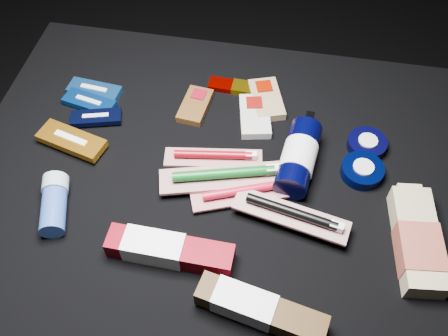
% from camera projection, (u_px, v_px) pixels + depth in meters
% --- Properties ---
extents(ground, '(3.00, 3.00, 0.00)m').
position_uv_depth(ground, '(218.00, 267.00, 1.28)').
color(ground, black).
rests_on(ground, ground).
extents(cloth_table, '(0.98, 0.78, 0.40)m').
position_uv_depth(cloth_table, '(217.00, 229.00, 1.11)').
color(cloth_table, black).
rests_on(cloth_table, ground).
extents(luna_bar_0, '(0.12, 0.05, 0.02)m').
position_uv_depth(luna_bar_0, '(94.00, 90.00, 1.08)').
color(luna_bar_0, '#1D5AA8').
rests_on(luna_bar_0, cloth_table).
extents(luna_bar_1, '(0.12, 0.06, 0.01)m').
position_uv_depth(luna_bar_1, '(89.00, 102.00, 1.06)').
color(luna_bar_1, '#0B419C').
rests_on(luna_bar_1, cloth_table).
extents(luna_bar_2, '(0.11, 0.06, 0.01)m').
position_uv_depth(luna_bar_2, '(96.00, 117.00, 1.03)').
color(luna_bar_2, black).
rests_on(luna_bar_2, cloth_table).
extents(luna_bar_3, '(0.15, 0.08, 0.02)m').
position_uv_depth(luna_bar_3, '(72.00, 140.00, 0.99)').
color(luna_bar_3, orange).
rests_on(luna_bar_3, cloth_table).
extents(clif_bar_0, '(0.06, 0.10, 0.02)m').
position_uv_depth(clif_bar_0, '(196.00, 104.00, 1.06)').
color(clif_bar_0, '#503013').
rests_on(clif_bar_0, cloth_table).
extents(clif_bar_1, '(0.08, 0.12, 0.02)m').
position_uv_depth(clif_bar_1, '(255.00, 114.00, 1.04)').
color(clif_bar_1, '#B3B2AB').
rests_on(clif_bar_1, cloth_table).
extents(clif_bar_2, '(0.09, 0.13, 0.02)m').
position_uv_depth(clif_bar_2, '(266.00, 98.00, 1.07)').
color(clif_bar_2, '#937754').
rests_on(clif_bar_2, cloth_table).
extents(power_bar, '(0.11, 0.04, 0.01)m').
position_uv_depth(power_bar, '(237.00, 87.00, 1.09)').
color(power_bar, '#820200').
rests_on(power_bar, cloth_table).
extents(lotion_bottle, '(0.08, 0.20, 0.06)m').
position_uv_depth(lotion_bottle, '(299.00, 157.00, 0.94)').
color(lotion_bottle, black).
rests_on(lotion_bottle, cloth_table).
extents(cream_tin_upper, '(0.08, 0.08, 0.02)m').
position_uv_depth(cream_tin_upper, '(367.00, 144.00, 0.99)').
color(cream_tin_upper, black).
rests_on(cream_tin_upper, cloth_table).
extents(cream_tin_lower, '(0.08, 0.08, 0.03)m').
position_uv_depth(cream_tin_lower, '(362.00, 171.00, 0.95)').
color(cream_tin_lower, black).
rests_on(cream_tin_lower, cloth_table).
extents(bodywash_bottle, '(0.09, 0.21, 0.04)m').
position_uv_depth(bodywash_bottle, '(417.00, 242.00, 0.85)').
color(bodywash_bottle, tan).
rests_on(bodywash_bottle, cloth_table).
extents(deodorant_stick, '(0.08, 0.12, 0.05)m').
position_uv_depth(deodorant_stick, '(54.00, 203.00, 0.89)').
color(deodorant_stick, '#2B4A9E').
rests_on(deodorant_stick, cloth_table).
extents(toothbrush_pack_0, '(0.20, 0.07, 0.02)m').
position_uv_depth(toothbrush_pack_0, '(215.00, 157.00, 0.97)').
color(toothbrush_pack_0, '#AEA7A3').
rests_on(toothbrush_pack_0, cloth_table).
extents(toothbrush_pack_1, '(0.20, 0.12, 0.02)m').
position_uv_depth(toothbrush_pack_1, '(247.00, 192.00, 0.92)').
color(toothbrush_pack_1, '#BBB5AF').
rests_on(toothbrush_pack_1, cloth_table).
extents(toothbrush_pack_2, '(0.25, 0.12, 0.03)m').
position_uv_depth(toothbrush_pack_2, '(226.00, 176.00, 0.93)').
color(toothbrush_pack_2, '#B9B2AC').
rests_on(toothbrush_pack_2, cloth_table).
extents(toothbrush_pack_3, '(0.21, 0.09, 0.02)m').
position_uv_depth(toothbrush_pack_3, '(293.00, 214.00, 0.87)').
color(toothbrush_pack_3, silver).
rests_on(toothbrush_pack_3, cloth_table).
extents(toothpaste_carton_red, '(0.22, 0.05, 0.04)m').
position_uv_depth(toothpaste_carton_red, '(165.00, 250.00, 0.84)').
color(toothpaste_carton_red, '#6E000C').
rests_on(toothpaste_carton_red, cloth_table).
extents(toothpaste_carton_green, '(0.21, 0.08, 0.04)m').
position_uv_depth(toothpaste_carton_green, '(255.00, 308.00, 0.78)').
color(toothpaste_carton_green, '#35210A').
rests_on(toothpaste_carton_green, cloth_table).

